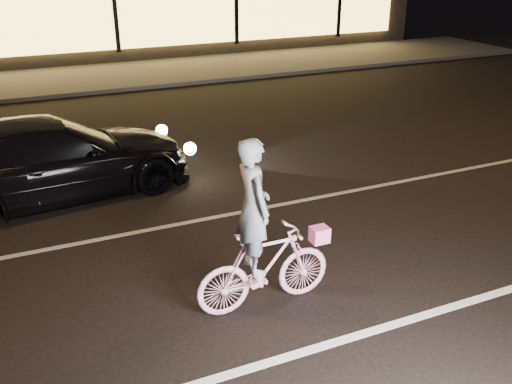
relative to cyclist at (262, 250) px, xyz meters
name	(u,v)px	position (x,y,z in m)	size (l,w,h in m)	color
ground	(340,261)	(1.44, 0.51, -0.77)	(90.00, 90.00, 0.00)	black
lane_stripe_near	(407,320)	(1.44, -0.99, -0.77)	(60.00, 0.12, 0.01)	silver
lane_stripe_far	(277,205)	(1.44, 2.51, -0.77)	(60.00, 0.10, 0.01)	gray
sidewalk	(132,75)	(1.44, 13.51, -0.71)	(30.00, 4.00, 0.12)	#383533
cyclist	(262,250)	(0.00, 0.00, 0.00)	(1.72, 0.59, 2.17)	#E9458B
sedan	(51,159)	(-1.93, 4.43, -0.07)	(5.05, 2.62, 1.40)	black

